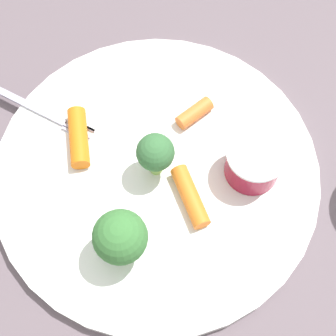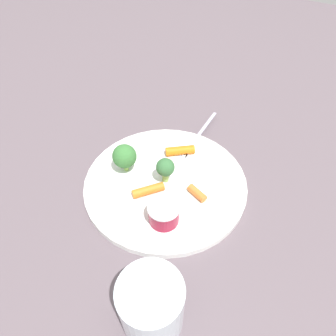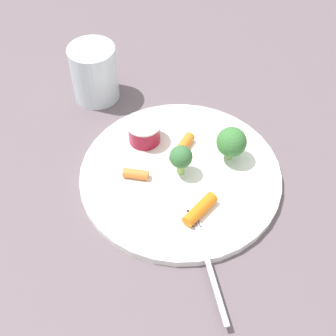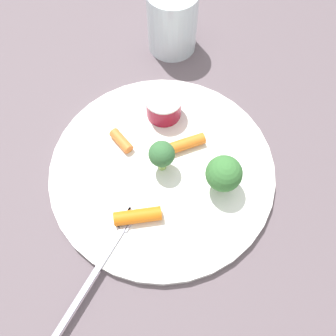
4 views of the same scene
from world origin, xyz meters
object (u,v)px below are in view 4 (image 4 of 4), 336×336
object	(u,v)px
sauce_cup	(164,106)
carrot_stick_0	(138,216)
broccoli_floret_0	(159,157)
carrot_stick_1	(120,143)
broccoli_floret_1	(224,174)
drinking_glass	(172,21)
carrot_stick_2	(184,144)
fork	(98,268)
plate	(162,169)

from	to	relation	value
sauce_cup	carrot_stick_0	bearing A→B (deg)	22.03
broccoli_floret_0	carrot_stick_1	distance (m)	0.07
broccoli_floret_1	drinking_glass	bearing A→B (deg)	-134.00
broccoli_floret_1	carrot_stick_1	size ratio (longest dim) A/B	1.56
carrot_stick_1	carrot_stick_2	size ratio (longest dim) A/B	0.65
fork	broccoli_floret_1	bearing A→B (deg)	158.30
fork	drinking_glass	world-z (taller)	drinking_glass
sauce_cup	fork	world-z (taller)	sauce_cup
broccoli_floret_0	fork	distance (m)	0.14
broccoli_floret_1	drinking_glass	world-z (taller)	drinking_glass
carrot_stick_0	fork	world-z (taller)	carrot_stick_0
sauce_cup	carrot_stick_2	bearing A→B (deg)	59.46
plate	carrot_stick_1	size ratio (longest dim) A/B	8.11
broccoli_floret_0	broccoli_floret_1	world-z (taller)	broccoli_floret_1
plate	broccoli_floret_0	xyz separation A→B (m)	(0.00, -0.00, 0.04)
plate	broccoli_floret_1	bearing A→B (deg)	102.98
broccoli_floret_0	sauce_cup	bearing A→B (deg)	-150.47
carrot_stick_0	fork	distance (m)	0.07
carrot_stick_2	carrot_stick_0	bearing A→B (deg)	3.04
carrot_stick_1	carrot_stick_2	distance (m)	0.08
fork	plate	bearing A→B (deg)	-175.85
plate	carrot_stick_2	world-z (taller)	carrot_stick_2
broccoli_floret_0	broccoli_floret_1	xyz separation A→B (m)	(-0.02, 0.08, 0.00)
fork	carrot_stick_1	bearing A→B (deg)	-152.22
plate	drinking_glass	size ratio (longest dim) A/B	3.06
broccoli_floret_1	drinking_glass	size ratio (longest dim) A/B	0.59
carrot_stick_2	fork	bearing A→B (deg)	0.67
broccoli_floret_0	carrot_stick_2	bearing A→B (deg)	167.77
carrot_stick_1	drinking_glass	distance (m)	0.21
sauce_cup	carrot_stick_2	distance (m)	0.06
fork	drinking_glass	bearing A→B (deg)	-160.40
sauce_cup	broccoli_floret_0	xyz separation A→B (m)	(0.07, 0.04, 0.01)
plate	fork	size ratio (longest dim) A/B	1.77
broccoli_floret_0	broccoli_floret_1	bearing A→B (deg)	105.84
broccoli_floret_0	drinking_glass	size ratio (longest dim) A/B	0.53
carrot_stick_0	carrot_stick_1	xyz separation A→B (m)	(-0.07, -0.08, -0.00)
carrot_stick_2	broccoli_floret_1	bearing A→B (deg)	71.12
plate	broccoli_floret_0	size ratio (longest dim) A/B	5.83
plate	sauce_cup	xyz separation A→B (m)	(-0.07, -0.04, 0.02)
plate	broccoli_floret_1	world-z (taller)	broccoli_floret_1
carrot_stick_1	drinking_glass	world-z (taller)	drinking_glass
plate	broccoli_floret_0	distance (m)	0.04
broccoli_floret_1	carrot_stick_2	size ratio (longest dim) A/B	1.01
broccoli_floret_1	fork	distance (m)	0.18
broccoli_floret_1	carrot_stick_0	bearing A→B (deg)	-33.86
sauce_cup	carrot_stick_1	world-z (taller)	sauce_cup
broccoli_floret_0	carrot_stick_1	xyz separation A→B (m)	(-0.00, -0.06, -0.02)
plate	sauce_cup	distance (m)	0.09
fork	drinking_glass	xyz separation A→B (m)	(-0.34, -0.12, 0.03)
sauce_cup	carrot_stick_1	xyz separation A→B (m)	(0.07, -0.02, -0.01)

